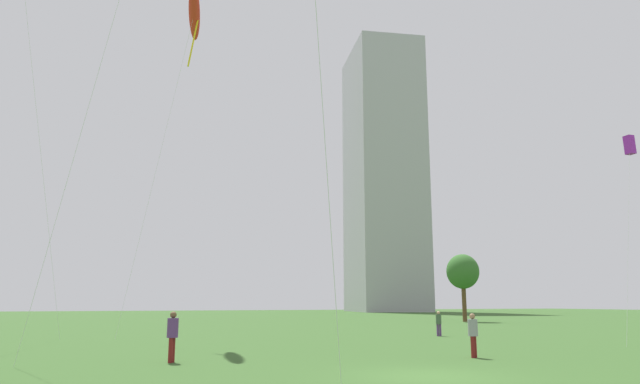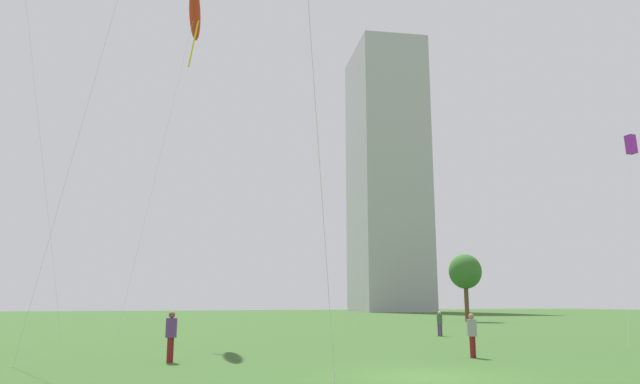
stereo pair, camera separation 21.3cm
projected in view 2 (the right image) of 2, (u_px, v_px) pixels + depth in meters
ground at (427, 376)px, 16.72m from camera, size 280.00×280.00×0.00m
person_standing_0 at (472, 332)px, 22.43m from camera, size 0.38×0.38×1.70m
person_standing_1 at (171, 333)px, 20.72m from camera, size 0.40×0.40×1.81m
person_standing_2 at (440, 322)px, 36.60m from camera, size 0.35×0.35×1.57m
kite_flying_2 at (195, 14)px, 36.09m from camera, size 4.13×5.03×21.28m
kite_flying_5 at (631, 145)px, 32.78m from camera, size 4.01×1.90×11.63m
park_tree_0 at (465, 272)px, 64.26m from camera, size 3.64×3.64×7.50m
distant_highrise_0 at (387, 177)px, 138.54m from camera, size 19.83×25.24×64.34m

